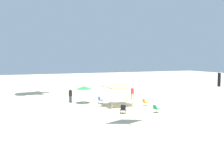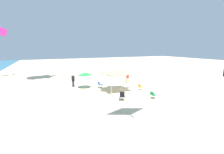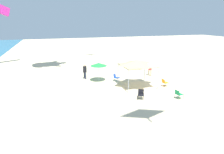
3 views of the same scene
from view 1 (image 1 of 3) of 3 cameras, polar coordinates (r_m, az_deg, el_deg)
The scene contains 10 objects.
ground at distance 25.76m, azimuth 6.94°, elevation -7.49°, with size 120.00×120.00×0.10m, color beige.
canopy_tent at distance 24.93m, azimuth 2.05°, elevation -1.91°, with size 3.00×3.30×2.81m.
beach_umbrella at distance 26.71m, azimuth -7.18°, elevation -2.71°, with size 1.82×1.82×2.12m.
folding_chair_left_of_tent at distance 22.07m, azimuth 2.84°, elevation -8.11°, with size 0.79×0.75×0.82m.
folding_chair_right_of_tent at distance 26.98m, azimuth -2.99°, elevation -5.77°, with size 0.80×0.81×0.82m.
folding_chair_near_cooler at distance 25.77m, azimuth 8.45°, elevation -6.31°, with size 0.59×0.67×0.82m.
folding_chair_facing_ocean at distance 22.73m, azimuth 11.20°, elevation -7.82°, with size 0.64×0.72×0.82m.
banner_flag at distance 19.78m, azimuth 25.84°, elevation -3.83°, with size 0.36×0.06×4.32m.
person_by_tent at distance 29.46m, azimuth 5.22°, elevation -3.86°, with size 0.41×0.41×1.71m.
person_beachcomber at distance 27.83m, azimuth -10.57°, elevation -4.34°, with size 0.46×0.42×1.77m.
Camera 1 is at (-21.98, 12.31, 5.32)m, focal length 35.81 mm.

